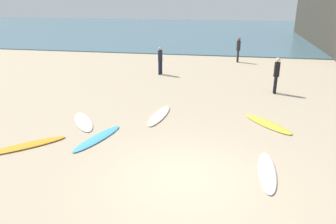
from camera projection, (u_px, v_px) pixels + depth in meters
ground_plane at (183, 178)px, 8.77m from camera, size 120.00×120.00×0.00m
ocean_water at (222, 31)px, 44.77m from camera, size 120.00×40.00×0.08m
surfboard_0 at (159, 115)px, 13.26m from camera, size 0.76×2.53×0.08m
surfboard_1 at (267, 172)px, 9.05m from camera, size 0.56×2.36×0.07m
surfboard_2 at (26, 145)px, 10.60m from camera, size 2.19×2.16×0.08m
surfboard_3 at (83, 122)px, 12.62m from camera, size 1.73×2.18×0.07m
surfboard_4 at (267, 124)px, 12.39m from camera, size 1.93×2.20×0.08m
surfboard_5 at (98, 138)px, 11.16m from camera, size 1.17×2.50×0.07m
beachgoer_near at (238, 48)px, 23.64m from camera, size 0.30×0.34×1.80m
beachgoer_mid at (276, 73)px, 16.05m from camera, size 0.28×0.34×1.81m
beachgoer_far at (160, 59)px, 19.95m from camera, size 0.36×0.36×1.72m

